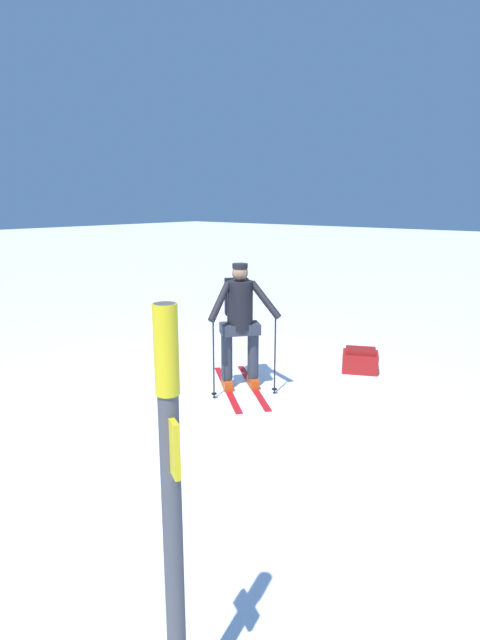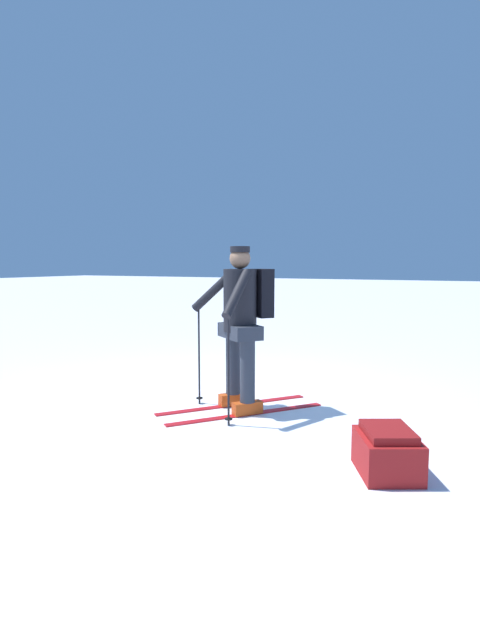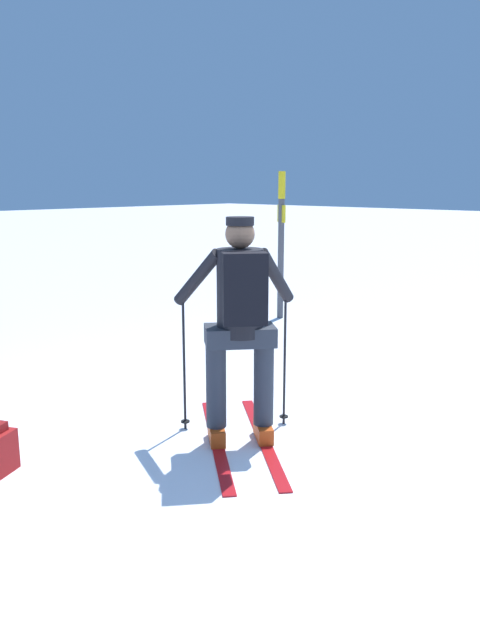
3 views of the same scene
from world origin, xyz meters
TOP-DOWN VIEW (x-y plane):
  - ground_plane at (0.00, 0.00)m, footprint 80.00×80.00m
  - skier at (-0.47, 0.14)m, footprint 1.42×1.61m
  - trail_marker at (3.14, 2.78)m, footprint 0.13×0.22m

SIDE VIEW (x-z plane):
  - ground_plane at x=0.00m, z-range 0.00..0.00m
  - skier at x=-0.47m, z-range 0.12..1.79m
  - trail_marker at x=3.14m, z-range 0.18..2.25m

